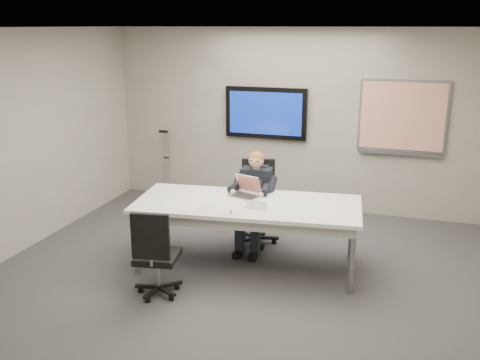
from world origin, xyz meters
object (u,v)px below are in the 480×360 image
(seated_person, at_px, (253,212))
(laptop, at_px, (246,191))
(conference_table, at_px, (247,210))
(office_chair_near, at_px, (157,269))
(office_chair_far, at_px, (257,218))

(seated_person, xyz_separation_m, laptop, (-0.01, -0.27, 0.36))
(conference_table, relative_size, office_chair_near, 2.76)
(seated_person, height_order, laptop, seated_person)
(office_chair_near, bearing_deg, laptop, -125.73)
(office_chair_near, xyz_separation_m, seated_person, (0.62, 1.52, 0.20))
(office_chair_far, bearing_deg, conference_table, -96.01)
(office_chair_far, relative_size, office_chair_near, 1.11)
(office_chair_far, distance_m, office_chair_near, 1.87)
(conference_table, xyz_separation_m, seated_person, (-0.08, 0.51, -0.21))
(office_chair_near, relative_size, laptop, 2.37)
(seated_person, bearing_deg, office_chair_far, 88.63)
(office_chair_far, height_order, laptop, office_chair_far)
(seated_person, bearing_deg, laptop, -95.26)
(conference_table, distance_m, seated_person, 0.56)
(office_chair_far, distance_m, seated_person, 0.30)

